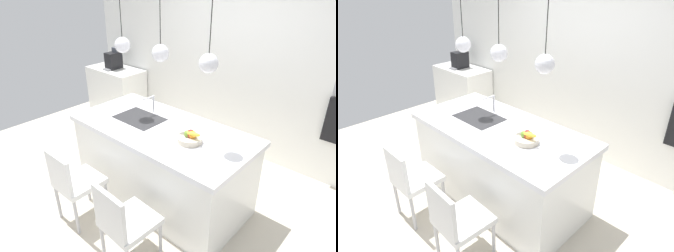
% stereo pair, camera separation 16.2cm
% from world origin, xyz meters
% --- Properties ---
extents(floor, '(6.60, 6.60, 0.00)m').
position_xyz_m(floor, '(0.00, 0.00, 0.00)').
color(floor, beige).
rests_on(floor, ground).
extents(back_wall, '(6.00, 0.10, 2.60)m').
position_xyz_m(back_wall, '(0.00, 1.65, 1.30)').
color(back_wall, white).
rests_on(back_wall, ground).
extents(kitchen_island, '(2.09, 1.02, 0.95)m').
position_xyz_m(kitchen_island, '(0.00, 0.00, 0.48)').
color(kitchen_island, white).
rests_on(kitchen_island, ground).
extents(sink_basin, '(0.56, 0.40, 0.02)m').
position_xyz_m(sink_basin, '(-0.35, 0.00, 0.95)').
color(sink_basin, '#2D2D30').
rests_on(sink_basin, kitchen_island).
extents(faucet, '(0.02, 0.17, 0.22)m').
position_xyz_m(faucet, '(-0.35, 0.21, 1.09)').
color(faucet, silver).
rests_on(faucet, kitchen_island).
extents(fruit_bowl, '(0.26, 0.25, 0.15)m').
position_xyz_m(fruit_bowl, '(0.44, -0.04, 1.00)').
color(fruit_bowl, beige).
rests_on(fruit_bowl, kitchen_island).
extents(side_counter, '(1.10, 0.60, 0.89)m').
position_xyz_m(side_counter, '(-2.40, 1.28, 0.44)').
color(side_counter, white).
rests_on(side_counter, ground).
extents(coffee_machine, '(0.20, 0.35, 0.38)m').
position_xyz_m(coffee_machine, '(-2.43, 1.28, 1.05)').
color(coffee_machine, black).
rests_on(coffee_machine, side_counter).
extents(chair_near, '(0.42, 0.45, 0.89)m').
position_xyz_m(chair_near, '(-0.41, -0.92, 0.51)').
color(chair_near, white).
rests_on(chair_near, ground).
extents(chair_middle, '(0.45, 0.48, 0.89)m').
position_xyz_m(chair_middle, '(0.40, -0.92, 0.49)').
color(chair_middle, silver).
rests_on(chair_middle, ground).
extents(pendant_light_left, '(0.17, 0.17, 0.77)m').
position_xyz_m(pendant_light_left, '(-0.58, 0.00, 1.78)').
color(pendant_light_left, silver).
extents(pendant_light_center, '(0.17, 0.17, 0.77)m').
position_xyz_m(pendant_light_center, '(0.00, 0.00, 1.78)').
color(pendant_light_center, silver).
extents(pendant_light_right, '(0.17, 0.17, 0.77)m').
position_xyz_m(pendant_light_right, '(0.58, 0.00, 1.78)').
color(pendant_light_right, silver).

